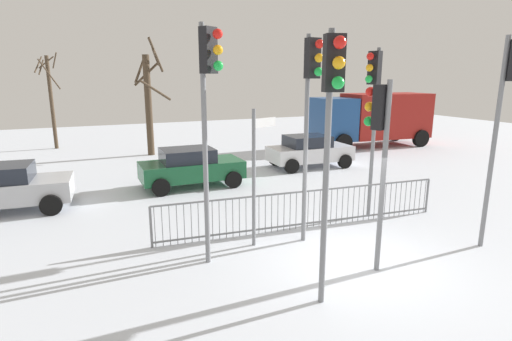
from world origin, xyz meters
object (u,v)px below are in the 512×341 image
object	(u,v)px
traffic_light_mid_left	(507,97)
car_silver_far	(3,188)
traffic_light_rear_left	(331,111)
traffic_light_rear_right	(380,134)
traffic_light_mid_right	(208,94)
direction_sign_post	(255,171)
car_green_mid	(191,167)
traffic_light_foreground_left	(311,95)
bare_tree_centre	(149,100)
delivery_truck	(372,117)
traffic_light_foreground_right	(373,96)
car_white_trailing	(309,151)
bare_tree_left	(51,98)

from	to	relation	value
traffic_light_mid_left	car_silver_far	world-z (taller)	traffic_light_mid_left
traffic_light_rear_left	traffic_light_rear_right	bearing A→B (deg)	-137.72
traffic_light_mid_right	direction_sign_post	world-z (taller)	traffic_light_mid_right
traffic_light_rear_left	car_green_mid	xyz separation A→B (m)	(-0.08, 9.04, -2.79)
traffic_light_rear_left	traffic_light_foreground_left	distance (m)	2.92
traffic_light_rear_right	bare_tree_centre	world-z (taller)	bare_tree_centre
car_silver_far	delivery_truck	xyz separation A→B (m)	(18.36, 5.20, 0.97)
traffic_light_foreground_right	car_white_trailing	bearing A→B (deg)	-34.26
car_silver_far	car_green_mid	world-z (taller)	same
traffic_light_rear_right	traffic_light_rear_left	size ratio (longest dim) A/B	0.83
traffic_light_rear_right	delivery_truck	size ratio (longest dim) A/B	0.56
car_white_trailing	direction_sign_post	bearing A→B (deg)	-127.11
direction_sign_post	car_silver_far	xyz separation A→B (m)	(-6.09, 5.45, -1.12)
traffic_light_rear_right	traffic_light_mid_right	distance (m)	3.59
traffic_light_foreground_right	direction_sign_post	bearing A→B (deg)	80.79
delivery_truck	bare_tree_left	xyz separation A→B (m)	(-17.36, 6.62, 1.14)
traffic_light_mid_left	direction_sign_post	size ratio (longest dim) A/B	1.48
traffic_light_foreground_left	delivery_truck	distance (m)	15.72
traffic_light_mid_right	traffic_light_rear_right	bearing A→B (deg)	121.88
traffic_light_mid_left	traffic_light_rear_right	size ratio (longest dim) A/B	1.23
traffic_light_foreground_right	traffic_light_mid_right	world-z (taller)	traffic_light_mid_right
traffic_light_rear_right	traffic_light_mid_right	world-z (taller)	traffic_light_mid_right
traffic_light_rear_left	car_white_trailing	bearing A→B (deg)	-103.34
traffic_light_mid_right	car_white_trailing	world-z (taller)	traffic_light_mid_right
traffic_light_foreground_left	car_green_mid	world-z (taller)	traffic_light_foreground_left
car_white_trailing	car_silver_far	size ratio (longest dim) A/B	0.99
traffic_light_rear_right	bare_tree_centre	distance (m)	15.39
car_silver_far	bare_tree_left	world-z (taller)	bare_tree_left
traffic_light_mid_left	bare_tree_centre	size ratio (longest dim) A/B	0.84
traffic_light_mid_left	delivery_truck	size ratio (longest dim) A/B	0.69
traffic_light_foreground_left	direction_sign_post	xyz separation A→B (m)	(-1.24, 0.38, -1.81)
traffic_light_rear_right	traffic_light_mid_left	bearing A→B (deg)	-25.50
traffic_light_mid_right	delivery_truck	world-z (taller)	traffic_light_mid_right
direction_sign_post	car_green_mid	world-z (taller)	direction_sign_post
traffic_light_rear_right	car_silver_far	xyz separation A→B (m)	(-7.91, 7.62, -2.20)
bare_tree_left	traffic_light_rear_right	bearing A→B (deg)	-70.44
traffic_light_rear_right	direction_sign_post	distance (m)	3.03
car_silver_far	bare_tree_centre	world-z (taller)	bare_tree_centre
car_white_trailing	delivery_truck	bearing A→B (deg)	30.74
traffic_light_mid_right	bare_tree_centre	xyz separation A→B (m)	(0.97, 13.65, -0.87)
traffic_light_foreground_left	bare_tree_centre	bearing A→B (deg)	-87.87
traffic_light_rear_left	bare_tree_left	distance (m)	20.95
bare_tree_centre	car_white_trailing	bearing A→B (deg)	-44.00
traffic_light_rear_right	traffic_light_foreground_left	size ratio (longest dim) A/B	0.80
traffic_light_mid_left	traffic_light_foreground_left	xyz separation A→B (m)	(-3.94, 2.04, 0.04)
traffic_light_foreground_left	traffic_light_foreground_right	bearing A→B (deg)	-164.50
traffic_light_rear_right	traffic_light_rear_left	xyz separation A→B (m)	(-1.78, -0.87, 0.58)
bare_tree_left	car_silver_far	bearing A→B (deg)	-94.84
delivery_truck	bare_tree_centre	bearing A→B (deg)	-6.10
traffic_light_rear_right	direction_sign_post	bearing A→B (deg)	108.72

